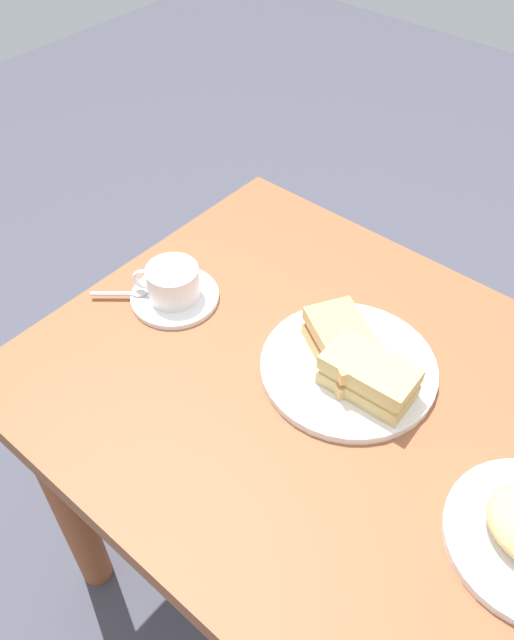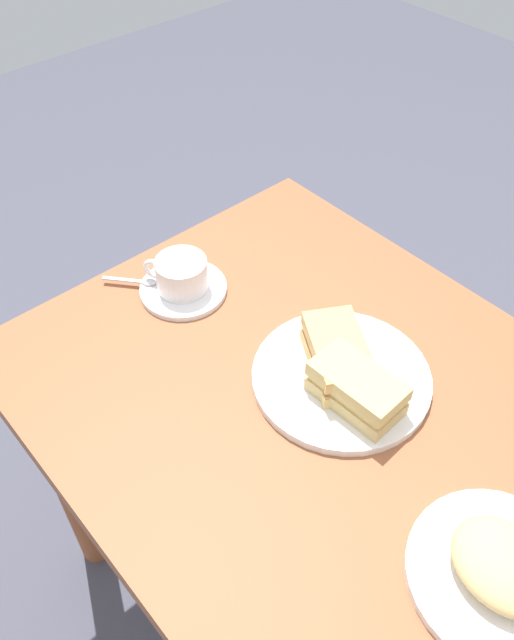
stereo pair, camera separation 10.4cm
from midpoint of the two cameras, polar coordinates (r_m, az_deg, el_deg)
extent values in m
plane|color=#484855|center=(1.60, 8.50, -25.15)|extent=(6.00, 6.00, 0.00)
cube|color=brown|center=(0.97, 12.98, -11.46)|extent=(1.13, 0.74, 0.04)
cylinder|color=#99502C|center=(1.38, -14.25, -13.31)|extent=(0.07, 0.07, 0.68)
cylinder|color=#99502C|center=(1.58, 4.09, -1.39)|extent=(0.07, 0.07, 0.68)
cylinder|color=white|center=(1.01, 10.40, -5.17)|extent=(0.27, 0.27, 0.01)
cube|color=#D8B267|center=(1.00, 10.03, -3.91)|extent=(0.17, 0.14, 0.02)
cube|color=#B25644|center=(0.99, 10.16, -3.26)|extent=(0.15, 0.13, 0.01)
cube|color=tan|center=(0.97, 10.29, -2.59)|extent=(0.17, 0.14, 0.02)
cube|color=tan|center=(0.96, 11.78, -6.74)|extent=(0.14, 0.08, 0.02)
cube|color=#E1C670|center=(0.95, 11.93, -6.12)|extent=(0.13, 0.07, 0.01)
cube|color=tan|center=(0.94, 12.09, -5.47)|extent=(0.14, 0.08, 0.02)
cylinder|color=white|center=(1.13, -3.92, 2.63)|extent=(0.15, 0.15, 0.01)
cylinder|color=white|center=(1.11, -4.01, 3.91)|extent=(0.09, 0.09, 0.06)
cylinder|color=#9C7D4B|center=(1.09, -4.08, 4.89)|extent=(0.08, 0.08, 0.01)
torus|color=white|center=(1.12, -6.45, 4.38)|extent=(0.04, 0.03, 0.04)
cube|color=silver|center=(1.15, -9.22, 3.39)|extent=(0.06, 0.05, 0.00)
ellipsoid|color=silver|center=(1.14, -6.95, 3.22)|extent=(0.03, 0.03, 0.01)
cylinder|color=white|center=(0.90, 23.98, -20.20)|extent=(0.23, 0.23, 0.01)
ellipsoid|color=#D9B671|center=(0.88, 24.57, -19.39)|extent=(0.14, 0.11, 0.04)
camera|label=1|loc=(0.05, -87.13, 2.96)|focal=36.21mm
camera|label=2|loc=(0.05, 92.87, -2.96)|focal=36.21mm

